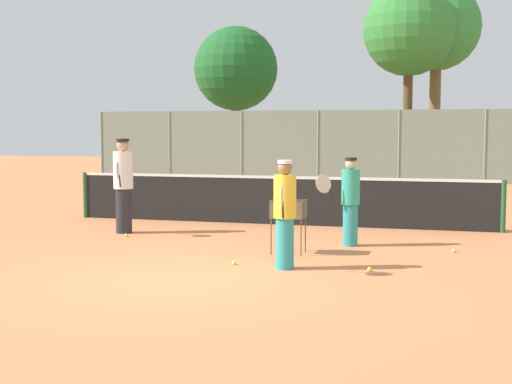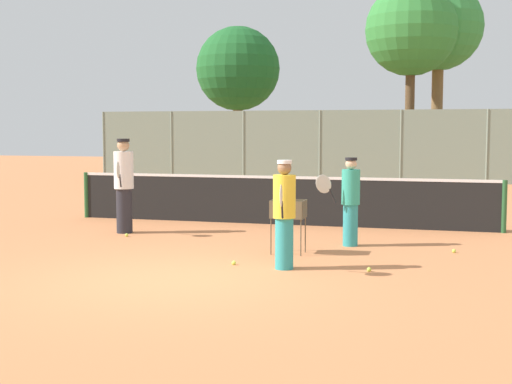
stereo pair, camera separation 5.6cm
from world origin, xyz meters
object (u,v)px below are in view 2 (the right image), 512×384
Objects in this scene: player_white_outfit at (124,184)px; player_yellow_shirt at (284,213)px; tennis_net at (278,199)px; parked_car at (454,161)px; player_red_cap at (350,200)px; ball_cart at (288,214)px.

player_white_outfit is 4.85m from player_yellow_shirt.
tennis_net is 4.99× the size of player_white_outfit.
parked_car is (6.30, 20.22, -0.32)m from player_white_outfit.
player_yellow_shirt is (1.30, -4.84, 0.29)m from tennis_net.
player_white_outfit reaches higher than parked_car.
parked_car is (1.68, 20.59, -0.16)m from player_red_cap.
ball_cart is at bearing -177.82° from player_yellow_shirt.
player_red_cap is (1.93, -2.44, 0.27)m from tennis_net.
parked_car is (2.32, 22.98, -0.19)m from player_yellow_shirt.
parked_car is at bearing -124.28° from player_red_cap.
player_white_outfit is 1.16× the size of player_yellow_shirt.
player_white_outfit reaches higher than player_red_cap.
player_yellow_shirt is at bearing -79.38° from ball_cart.
player_red_cap is at bearing 50.63° from ball_cart.
player_yellow_shirt reaches higher than tennis_net.
player_yellow_shirt is (3.98, -2.76, -0.14)m from player_white_outfit.
player_red_cap reaches higher than tennis_net.
ball_cart is (1.05, -3.52, 0.12)m from tennis_net.
ball_cart is at bearing -96.75° from parked_car.
tennis_net is 5.98× the size of player_red_cap.
player_white_outfit is 2.10× the size of ball_cart.
tennis_net is 2.26× the size of parked_car.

